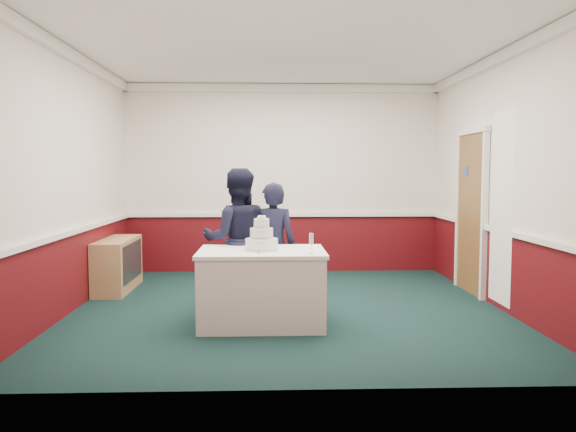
{
  "coord_description": "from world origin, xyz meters",
  "views": [
    {
      "loc": [
        -0.23,
        -6.52,
        1.6
      ],
      "look_at": [
        -0.0,
        -0.1,
        1.1
      ],
      "focal_mm": 35.0,
      "sensor_mm": 36.0,
      "label": 1
    }
  ],
  "objects_px": {
    "person_man": "(237,240)",
    "champagne_flute": "(311,240)",
    "cake_table": "(262,287)",
    "person_woman": "(273,247)",
    "sideboard": "(118,265)",
    "wedding_cake": "(262,240)",
    "cake_knife": "(258,253)"
  },
  "relations": [
    {
      "from": "person_man",
      "to": "champagne_flute",
      "type": "bearing_deg",
      "value": 126.29
    },
    {
      "from": "cake_table",
      "to": "person_man",
      "type": "distance_m",
      "value": 0.81
    },
    {
      "from": "person_woman",
      "to": "sideboard",
      "type": "bearing_deg",
      "value": -21.72
    },
    {
      "from": "cake_table",
      "to": "wedding_cake",
      "type": "height_order",
      "value": "wedding_cake"
    },
    {
      "from": "cake_table",
      "to": "person_woman",
      "type": "height_order",
      "value": "person_woman"
    },
    {
      "from": "person_man",
      "to": "person_woman",
      "type": "bearing_deg",
      "value": 174.74
    },
    {
      "from": "sideboard",
      "to": "cake_knife",
      "type": "distance_m",
      "value": 2.82
    },
    {
      "from": "champagne_flute",
      "to": "person_woman",
      "type": "distance_m",
      "value": 0.99
    },
    {
      "from": "sideboard",
      "to": "champagne_flute",
      "type": "distance_m",
      "value": 3.28
    },
    {
      "from": "sideboard",
      "to": "person_woman",
      "type": "xyz_separation_m",
      "value": [
        2.1,
        -1.18,
        0.39
      ]
    },
    {
      "from": "cake_table",
      "to": "person_woman",
      "type": "bearing_deg",
      "value": 78.65
    },
    {
      "from": "cake_knife",
      "to": "person_man",
      "type": "distance_m",
      "value": 0.86
    },
    {
      "from": "cake_knife",
      "to": "person_man",
      "type": "relative_size",
      "value": 0.13
    },
    {
      "from": "person_man",
      "to": "person_woman",
      "type": "distance_m",
      "value": 0.42
    },
    {
      "from": "cake_knife",
      "to": "champagne_flute",
      "type": "distance_m",
      "value": 0.55
    },
    {
      "from": "champagne_flute",
      "to": "person_woman",
      "type": "xyz_separation_m",
      "value": [
        -0.38,
        0.9,
        -0.18
      ]
    },
    {
      "from": "champagne_flute",
      "to": "wedding_cake",
      "type": "bearing_deg",
      "value": 150.75
    },
    {
      "from": "person_man",
      "to": "sideboard",
      "type": "bearing_deg",
      "value": -39.7
    },
    {
      "from": "champagne_flute",
      "to": "cake_table",
      "type": "bearing_deg",
      "value": 150.75
    },
    {
      "from": "cake_table",
      "to": "cake_knife",
      "type": "bearing_deg",
      "value": -98.53
    },
    {
      "from": "cake_table",
      "to": "person_man",
      "type": "xyz_separation_m",
      "value": [
        -0.29,
        0.62,
        0.42
      ]
    },
    {
      "from": "sideboard",
      "to": "cake_table",
      "type": "relative_size",
      "value": 0.91
    },
    {
      "from": "sideboard",
      "to": "person_man",
      "type": "bearing_deg",
      "value": -34.82
    },
    {
      "from": "cake_table",
      "to": "cake_knife",
      "type": "distance_m",
      "value": 0.44
    },
    {
      "from": "cake_table",
      "to": "person_woman",
      "type": "distance_m",
      "value": 0.72
    },
    {
      "from": "wedding_cake",
      "to": "cake_knife",
      "type": "bearing_deg",
      "value": -98.53
    },
    {
      "from": "sideboard",
      "to": "person_man",
      "type": "height_order",
      "value": "person_man"
    },
    {
      "from": "sideboard",
      "to": "person_man",
      "type": "distance_m",
      "value": 2.11
    },
    {
      "from": "person_man",
      "to": "cake_table",
      "type": "bearing_deg",
      "value": 110.06
    },
    {
      "from": "sideboard",
      "to": "cake_table",
      "type": "height_order",
      "value": "cake_table"
    },
    {
      "from": "sideboard",
      "to": "champagne_flute",
      "type": "height_order",
      "value": "champagne_flute"
    },
    {
      "from": "cake_knife",
      "to": "cake_table",
      "type": "bearing_deg",
      "value": 75.69
    }
  ]
}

